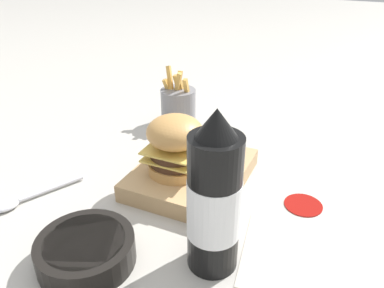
{
  "coord_description": "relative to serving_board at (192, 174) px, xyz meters",
  "views": [
    {
      "loc": [
        -0.58,
        -0.23,
        0.42
      ],
      "look_at": [
        -0.01,
        0.03,
        0.08
      ],
      "focal_mm": 35.0,
      "sensor_mm": 36.0,
      "label": 1
    }
  ],
  "objects": [
    {
      "name": "ground_plane",
      "position": [
        0.01,
        -0.03,
        -0.02
      ],
      "size": [
        6.0,
        6.0,
        0.0
      ],
      "primitive_type": "plane",
      "color": "#B7B2A8"
    },
    {
      "name": "fries_basket",
      "position": [
        0.24,
        0.15,
        0.03
      ],
      "size": [
        0.09,
        0.09,
        0.15
      ],
      "color": "slate",
      "rests_on": "ground_plane"
    },
    {
      "name": "ketchup_puddle",
      "position": [
        0.01,
        -0.22,
        -0.02
      ],
      "size": [
        0.07,
        0.07,
        0.0
      ],
      "color": "#9E140F",
      "rests_on": "ground_plane"
    },
    {
      "name": "spoon",
      "position": [
        -0.2,
        0.26,
        -0.01
      ],
      "size": [
        0.16,
        0.09,
        0.01
      ],
      "rotation": [
        0.0,
        0.0,
        2.68
      ],
      "color": "silver",
      "rests_on": "ground_plane"
    },
    {
      "name": "side_bowl",
      "position": [
        -0.26,
        0.05,
        0.01
      ],
      "size": [
        0.14,
        0.14,
        0.04
      ],
      "color": "black",
      "rests_on": "ground_plane"
    },
    {
      "name": "ketchup_bottle",
      "position": [
        -0.18,
        -0.12,
        0.09
      ],
      "size": [
        0.08,
        0.08,
        0.25
      ],
      "color": "black",
      "rests_on": "ground_plane"
    },
    {
      "name": "serving_board",
      "position": [
        0.0,
        0.0,
        0.0
      ],
      "size": [
        0.24,
        0.2,
        0.03
      ],
      "color": "tan",
      "rests_on": "ground_plane"
    },
    {
      "name": "burger",
      "position": [
        -0.03,
        0.02,
        0.07
      ],
      "size": [
        0.11,
        0.11,
        0.11
      ],
      "color": "tan",
      "rests_on": "serving_board"
    },
    {
      "name": "parchment_square",
      "position": [
        -0.12,
        -0.23,
        -0.02
      ],
      "size": [
        0.19,
        0.19,
        0.0
      ],
      "color": "beige",
      "rests_on": "ground_plane"
    }
  ]
}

